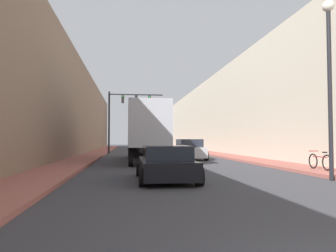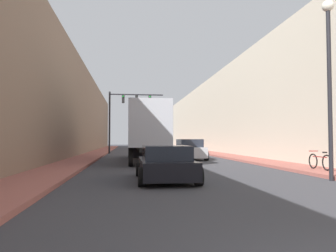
% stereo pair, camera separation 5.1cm
% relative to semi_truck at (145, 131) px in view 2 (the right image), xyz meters
% --- Properties ---
extents(sidewalk_right, '(2.25, 80.00, 0.15)m').
position_rel_semi_truck_xyz_m(sidewalk_right, '(7.63, 8.75, -2.09)').
color(sidewalk_right, '#9E564C').
rests_on(sidewalk_right, ground).
extents(sidewalk_left, '(2.25, 80.00, 0.15)m').
position_rel_semi_truck_xyz_m(sidewalk_left, '(-4.58, 8.75, -2.09)').
color(sidewalk_left, '#9E564C').
rests_on(sidewalk_left, ground).
extents(building_right, '(6.00, 80.00, 9.17)m').
position_rel_semi_truck_xyz_m(building_right, '(11.75, 8.75, 2.42)').
color(building_right, '#BCB29E').
rests_on(building_right, ground).
extents(building_left, '(6.00, 80.00, 9.27)m').
position_rel_semi_truck_xyz_m(building_left, '(-8.70, 8.75, 2.47)').
color(building_left, '#846B56').
rests_on(building_left, ground).
extents(semi_truck, '(2.44, 12.07, 3.83)m').
position_rel_semi_truck_xyz_m(semi_truck, '(0.00, 0.00, 0.00)').
color(semi_truck, '#B2B7C1').
rests_on(semi_truck, ground).
extents(sedan_car, '(2.12, 4.48, 1.32)m').
position_rel_semi_truck_xyz_m(sedan_car, '(0.18, -11.44, -1.53)').
color(sedan_car, black).
rests_on(sedan_car, ground).
extents(suv_car, '(2.15, 4.99, 1.57)m').
position_rel_semi_truck_xyz_m(suv_car, '(3.50, 1.52, -1.42)').
color(suv_car, '#B7B7BC').
rests_on(suv_car, ground).
extents(traffic_signal_gantry, '(6.07, 0.35, 6.88)m').
position_rel_semi_truck_xyz_m(traffic_signal_gantry, '(-1.75, 12.97, 2.72)').
color(traffic_signal_gantry, black).
rests_on(traffic_signal_gantry, ground).
extents(street_lamp, '(0.44, 0.44, 6.87)m').
position_rel_semi_truck_xyz_m(street_lamp, '(6.36, -12.27, 2.24)').
color(street_lamp, black).
rests_on(street_lamp, ground).
extents(parked_bicycle, '(0.44, 1.82, 0.86)m').
position_rel_semi_truck_xyz_m(parked_bicycle, '(7.60, -9.52, -1.64)').
color(parked_bicycle, black).
rests_on(parked_bicycle, sidewalk_right).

